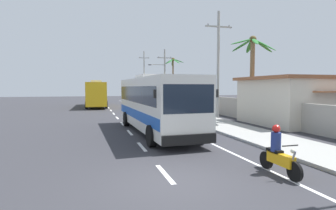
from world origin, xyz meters
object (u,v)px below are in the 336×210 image
(motorcycle_trailing, at_px, (278,154))
(utility_pole_distant, at_px, (144,75))
(pedestrian_near_kerb, at_px, (191,105))
(utility_pole_far, at_px, (164,76))
(palm_second, at_px, (252,63))
(roadside_building, at_px, (322,100))
(coach_bus_foreground, at_px, (155,102))
(palm_nearest, at_px, (173,70))
(pedestrian_midwalk, at_px, (169,104))
(utility_pole_mid, at_px, (218,63))
(motorcycle_beside_bus, at_px, (161,109))
(coach_bus_far_lane, at_px, (96,93))

(motorcycle_trailing, distance_m, utility_pole_distant, 49.29)
(pedestrian_near_kerb, bearing_deg, utility_pole_distant, -75.01)
(utility_pole_far, xyz_separation_m, palm_second, (1.81, -20.21, 0.17))
(utility_pole_far, height_order, roadside_building, utility_pole_far)
(utility_pole_far, height_order, palm_second, utility_pole_far)
(coach_bus_foreground, bearing_deg, pedestrian_near_kerb, 57.80)
(utility_pole_distant, bearing_deg, palm_nearest, -79.47)
(coach_bus_foreground, height_order, pedestrian_midwalk, coach_bus_foreground)
(utility_pole_mid, bearing_deg, coach_bus_foreground, -140.73)
(motorcycle_trailing, height_order, utility_pole_distant, utility_pole_distant)
(motorcycle_trailing, bearing_deg, palm_second, 60.55)
(motorcycle_beside_bus, relative_size, palm_second, 0.29)
(motorcycle_beside_bus, xyz_separation_m, utility_pole_mid, (4.40, -3.31, 4.33))
(utility_pole_far, bearing_deg, pedestrian_near_kerb, -93.43)
(coach_bus_far_lane, height_order, palm_second, palm_second)
(roadside_building, bearing_deg, coach_bus_far_lane, 126.12)
(utility_pole_mid, relative_size, roadside_building, 0.79)
(coach_bus_far_lane, xyz_separation_m, palm_second, (11.63, -21.23, 2.75))
(palm_nearest, bearing_deg, coach_bus_far_lane, -166.39)
(utility_pole_mid, relative_size, utility_pole_far, 1.13)
(motorcycle_beside_bus, height_order, roadside_building, roadside_building)
(pedestrian_midwalk, height_order, utility_pole_distant, utility_pole_distant)
(utility_pole_far, distance_m, roadside_building, 23.24)
(utility_pole_mid, distance_m, utility_pole_far, 17.00)
(motorcycle_beside_bus, xyz_separation_m, pedestrian_near_kerb, (3.16, 0.27, 0.38))
(pedestrian_near_kerb, relative_size, roadside_building, 0.14)
(coach_bus_foreground, height_order, palm_second, palm_second)
(motorcycle_trailing, distance_m, pedestrian_midwalk, 20.92)
(palm_second, bearing_deg, roadside_building, -19.07)
(coach_bus_foreground, bearing_deg, utility_pole_far, 73.52)
(utility_pole_far, bearing_deg, palm_second, -84.89)
(pedestrian_near_kerb, height_order, pedestrian_midwalk, pedestrian_midwalk)
(coach_bus_foreground, height_order, utility_pole_distant, utility_pole_distant)
(utility_pole_mid, bearing_deg, utility_pole_far, 91.47)
(utility_pole_distant, bearing_deg, palm_second, -87.56)
(coach_bus_far_lane, height_order, pedestrian_near_kerb, coach_bus_far_lane)
(pedestrian_near_kerb, bearing_deg, coach_bus_far_lane, -41.04)
(utility_pole_mid, relative_size, palm_nearest, 1.23)
(utility_pole_distant, xyz_separation_m, palm_second, (1.58, -37.20, -0.67))
(pedestrian_near_kerb, distance_m, utility_pole_distant, 30.71)
(utility_pole_mid, xyz_separation_m, roadside_building, (6.54, -5.01, -3.17))
(pedestrian_near_kerb, xyz_separation_m, roadside_building, (7.78, -8.60, 0.78))
(motorcycle_trailing, height_order, roadside_building, roadside_building)
(palm_second, bearing_deg, coach_bus_foreground, -162.77)
(coach_bus_foreground, height_order, utility_pole_far, utility_pole_far)
(motorcycle_trailing, bearing_deg, pedestrian_near_kerb, 77.91)
(pedestrian_near_kerb, xyz_separation_m, utility_pole_mid, (1.24, -3.58, 3.95))
(palm_nearest, bearing_deg, utility_pole_far, -123.15)
(motorcycle_trailing, distance_m, utility_pole_mid, 16.31)
(motorcycle_beside_bus, relative_size, utility_pole_mid, 0.21)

